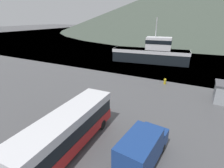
{
  "coord_description": "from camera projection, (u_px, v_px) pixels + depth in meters",
  "views": [
    {
      "loc": [
        7.11,
        -2.49,
        9.92
      ],
      "look_at": [
        -2.47,
        15.76,
        2.0
      ],
      "focal_mm": 28.0,
      "sensor_mm": 36.0,
      "label": 1
    }
  ],
  "objects": [
    {
      "name": "hill_backdrop",
      "position": [
        207.0,
        1.0,
        139.86
      ],
      "size": [
        233.03,
        233.03,
        43.24
      ],
      "primitive_type": "cone",
      "color": "#3D473D",
      "rests_on": "ground"
    },
    {
      "name": "storage_bin",
      "position": [
        82.0,
        104.0,
        19.83
      ],
      "size": [
        1.24,
        1.27,
        1.44
      ],
      "color": "olive",
      "rests_on": "ground"
    },
    {
      "name": "mooring_bollard",
      "position": [
        165.0,
        81.0,
        27.49
      ],
      "size": [
        0.41,
        0.41,
        0.92
      ],
      "color": "#B29919",
      "rests_on": "ground"
    },
    {
      "name": "water_surface",
      "position": [
        196.0,
        31.0,
        129.08
      ],
      "size": [
        240.0,
        240.0,
        0.0
      ],
      "primitive_type": "plane",
      "color": "#3D5160",
      "rests_on": "ground"
    },
    {
      "name": "tour_bus",
      "position": [
        67.0,
        130.0,
        13.46
      ],
      "size": [
        2.86,
        10.29,
        3.17
      ],
      "rotation": [
        0.0,
        0.0,
        0.04
      ],
      "color": "red",
      "rests_on": "ground"
    },
    {
      "name": "delivery_van",
      "position": [
        142.0,
        148.0,
        12.23
      ],
      "size": [
        2.55,
        5.54,
        2.53
      ],
      "rotation": [
        0.0,
        0.0,
        -0.09
      ],
      "color": "navy",
      "rests_on": "ground"
    },
    {
      "name": "fishing_boat",
      "position": [
        152.0,
        53.0,
        40.21
      ],
      "size": [
        17.55,
        6.54,
        9.88
      ],
      "rotation": [
        0.0,
        0.0,
        1.71
      ],
      "color": "black",
      "rests_on": "water_surface"
    }
  ]
}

